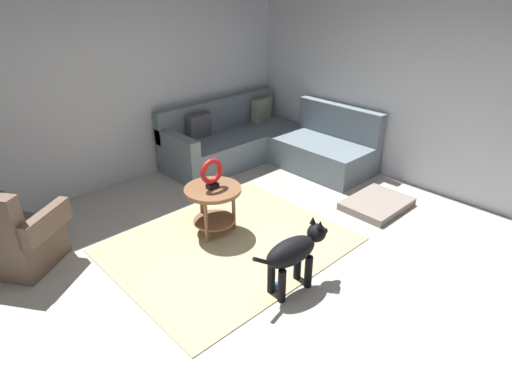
{
  "coord_description": "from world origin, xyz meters",
  "views": [
    {
      "loc": [
        -2.16,
        -2.15,
        2.47
      ],
      "look_at": [
        0.45,
        0.6,
        0.55
      ],
      "focal_mm": 29.41,
      "sensor_mm": 36.0,
      "label": 1
    }
  ],
  "objects_px": {
    "torus_sculpture": "(212,173)",
    "dog": "(295,252)",
    "dog_bed_mat": "(377,204)",
    "sectional_couch": "(265,144)",
    "armchair": "(14,238)",
    "dog_toy_ball": "(275,286)",
    "side_table": "(213,198)"
  },
  "relations": [
    {
      "from": "armchair",
      "to": "torus_sculpture",
      "type": "relative_size",
      "value": 3.07
    },
    {
      "from": "sectional_couch",
      "to": "side_table",
      "type": "distance_m",
      "value": 2.06
    },
    {
      "from": "dog_bed_mat",
      "to": "dog_toy_ball",
      "type": "relative_size",
      "value": 9.57
    },
    {
      "from": "sectional_couch",
      "to": "dog",
      "type": "relative_size",
      "value": 2.65
    },
    {
      "from": "side_table",
      "to": "dog_bed_mat",
      "type": "distance_m",
      "value": 2.03
    },
    {
      "from": "side_table",
      "to": "dog_toy_ball",
      "type": "bearing_deg",
      "value": -100.64
    },
    {
      "from": "sectional_couch",
      "to": "dog_bed_mat",
      "type": "distance_m",
      "value": 1.96
    },
    {
      "from": "torus_sculpture",
      "to": "dog_bed_mat",
      "type": "xyz_separation_m",
      "value": [
        1.78,
        -0.91,
        -0.67
      ]
    },
    {
      "from": "sectional_couch",
      "to": "dog",
      "type": "distance_m",
      "value": 2.91
    },
    {
      "from": "torus_sculpture",
      "to": "armchair",
      "type": "bearing_deg",
      "value": 155.42
    },
    {
      "from": "dog",
      "to": "sectional_couch",
      "type": "bearing_deg",
      "value": 145.93
    },
    {
      "from": "side_table",
      "to": "armchair",
      "type": "bearing_deg",
      "value": 155.42
    },
    {
      "from": "sectional_couch",
      "to": "armchair",
      "type": "xyz_separation_m",
      "value": [
        -3.52,
        -0.24,
        0.03
      ]
    },
    {
      "from": "side_table",
      "to": "dog_bed_mat",
      "type": "height_order",
      "value": "side_table"
    },
    {
      "from": "sectional_couch",
      "to": "side_table",
      "type": "xyz_separation_m",
      "value": [
        -1.78,
        -1.03,
        0.13
      ]
    },
    {
      "from": "torus_sculpture",
      "to": "dog",
      "type": "height_order",
      "value": "torus_sculpture"
    },
    {
      "from": "dog",
      "to": "dog_toy_ball",
      "type": "bearing_deg",
      "value": -114.37
    },
    {
      "from": "armchair",
      "to": "side_table",
      "type": "relative_size",
      "value": 1.67
    },
    {
      "from": "side_table",
      "to": "dog",
      "type": "height_order",
      "value": "dog"
    },
    {
      "from": "sectional_couch",
      "to": "dog_bed_mat",
      "type": "bearing_deg",
      "value": -90.16
    },
    {
      "from": "sectional_couch",
      "to": "armchair",
      "type": "relative_size",
      "value": 2.25
    },
    {
      "from": "torus_sculpture",
      "to": "dog_bed_mat",
      "type": "distance_m",
      "value": 2.11
    },
    {
      "from": "armchair",
      "to": "dog_bed_mat",
      "type": "xyz_separation_m",
      "value": [
        3.51,
        -1.71,
        -0.28
      ]
    },
    {
      "from": "dog",
      "to": "torus_sculpture",
      "type": "bearing_deg",
      "value": -177.66
    },
    {
      "from": "sectional_couch",
      "to": "side_table",
      "type": "bearing_deg",
      "value": -150.04
    },
    {
      "from": "torus_sculpture",
      "to": "dog",
      "type": "xyz_separation_m",
      "value": [
        -0.07,
        -1.21,
        -0.33
      ]
    },
    {
      "from": "dog_toy_ball",
      "to": "torus_sculpture",
      "type": "bearing_deg",
      "value": 79.36
    },
    {
      "from": "sectional_couch",
      "to": "dog_bed_mat",
      "type": "xyz_separation_m",
      "value": [
        -0.01,
        -1.94,
        -0.24
      ]
    },
    {
      "from": "torus_sculpture",
      "to": "dog_toy_ball",
      "type": "distance_m",
      "value": 1.33
    },
    {
      "from": "dog_toy_ball",
      "to": "dog",
      "type": "bearing_deg",
      "value": -29.91
    },
    {
      "from": "sectional_couch",
      "to": "dog_bed_mat",
      "type": "relative_size",
      "value": 2.81
    },
    {
      "from": "dog",
      "to": "dog_bed_mat",
      "type": "bearing_deg",
      "value": 104.66
    }
  ]
}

